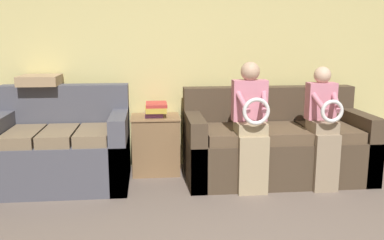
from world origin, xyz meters
TOP-DOWN VIEW (x-y plane):
  - wall_back at (0.00, 2.83)m, footprint 7.83×0.06m
  - couch_main at (0.68, 2.28)m, footprint 1.89×0.90m
  - couch_side at (-1.51, 2.27)m, footprint 1.31×0.88m
  - child_left_seated at (0.33, 1.91)m, footprint 0.34×0.38m
  - child_right_seated at (1.04, 1.91)m, footprint 0.28×0.37m
  - side_shelf at (-0.57, 2.56)m, footprint 0.52×0.46m
  - book_stack at (-0.57, 2.55)m, footprint 0.23×0.32m
  - throw_pillow at (-1.75, 2.57)m, footprint 0.40×0.40m

SIDE VIEW (x-z plane):
  - side_shelf at x=-0.57m, z-range 0.01..0.63m
  - couch_main at x=0.68m, z-range -0.13..0.80m
  - couch_side at x=-1.51m, z-range -0.13..0.84m
  - child_right_seated at x=1.04m, z-range 0.06..1.25m
  - child_left_seated at x=0.33m, z-range 0.06..1.30m
  - book_stack at x=-0.57m, z-range 0.63..0.78m
  - throw_pillow at x=-1.75m, z-range 0.97..1.07m
  - wall_back at x=0.00m, z-range 0.00..2.55m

